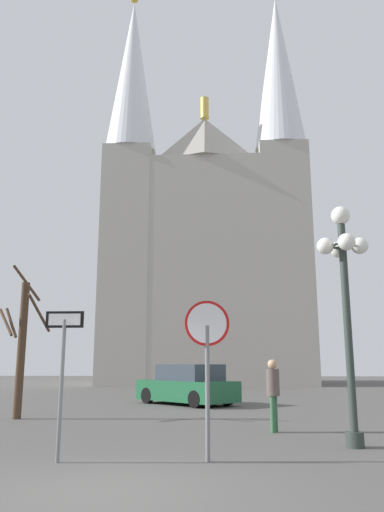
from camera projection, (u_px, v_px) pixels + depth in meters
name	position (u px, v px, depth m)	size (l,w,h in m)	color
ground_plane	(106.00, 493.00, 6.42)	(120.00, 120.00, 0.00)	#514F4C
cathedral	(207.00, 255.00, 42.94)	(16.56, 13.22, 33.70)	#ADA89E
stop_sign	(207.00, 346.00, 8.86)	(0.80, 0.20, 2.73)	slate
one_way_arrow_sign	(62.00, 363.00, 8.72)	(0.68, 0.07, 2.53)	slate
street_lamp	(345.00, 281.00, 10.56)	(1.09, 1.09, 4.96)	#2D3833
bare_tree	(21.00, 344.00, 15.39)	(1.56, 1.24, 4.59)	#473323
parked_car_near_green	(187.00, 386.00, 20.33)	(4.38, 4.37, 1.59)	#1E5B38
pedestrian_walking	(273.00, 388.00, 12.27)	(0.32, 0.32, 1.72)	#33663F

